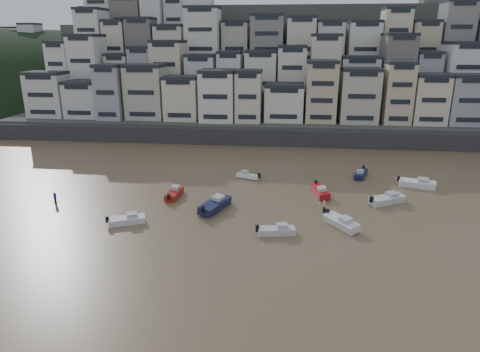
# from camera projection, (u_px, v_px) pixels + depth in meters

# --- Properties ---
(ground) EXTENTS (400.00, 400.00, 0.00)m
(ground) POSITION_uv_depth(u_px,v_px,m) (121.00, 341.00, 33.02)
(ground) COLOR brown
(ground) RESTS_ON ground
(harbor_wall) EXTENTS (140.00, 3.00, 3.50)m
(harbor_wall) POSITION_uv_depth(u_px,v_px,m) (276.00, 137.00, 92.91)
(harbor_wall) COLOR #38383A
(harbor_wall) RESTS_ON ground
(hillside) EXTENTS (141.04, 66.00, 50.00)m
(hillside) POSITION_uv_depth(u_px,v_px,m) (297.00, 71.00, 126.62)
(hillside) COLOR #4C4C47
(hillside) RESTS_ON ground
(headland) EXTENTS (216.00, 135.00, 53.33)m
(headland) POSITION_uv_depth(u_px,v_px,m) (18.00, 97.00, 170.59)
(headland) COLOR black
(headland) RESTS_ON ground
(boat_a) EXTENTS (5.07, 2.39, 1.33)m
(boat_a) POSITION_uv_depth(u_px,v_px,m) (277.00, 229.00, 50.84)
(boat_a) COLOR silver
(boat_a) RESTS_ON ground
(boat_b) EXTENTS (4.73, 5.62, 1.52)m
(boat_b) POSITION_uv_depth(u_px,v_px,m) (341.00, 221.00, 52.75)
(boat_b) COLOR silver
(boat_b) RESTS_ON ground
(boat_c) EXTENTS (4.34, 7.02, 1.82)m
(boat_c) POSITION_uv_depth(u_px,v_px,m) (215.00, 203.00, 58.09)
(boat_c) COLOR #141D41
(boat_c) RESTS_ON ground
(boat_d) EXTENTS (6.11, 4.67, 1.62)m
(boat_d) POSITION_uv_depth(u_px,v_px,m) (387.00, 198.00, 60.31)
(boat_d) COLOR silver
(boat_d) RESTS_ON ground
(boat_e) EXTENTS (2.91, 5.77, 1.50)m
(boat_e) POSITION_uv_depth(u_px,v_px,m) (320.00, 190.00, 63.53)
(boat_e) COLOR #A41419
(boat_e) RESTS_ON ground
(boat_f) EXTENTS (2.00, 5.39, 1.45)m
(boat_f) POSITION_uv_depth(u_px,v_px,m) (174.00, 192.00, 62.85)
(boat_f) COLOR #9E1B13
(boat_f) RESTS_ON ground
(boat_g) EXTENTS (6.22, 3.50, 1.61)m
(boat_g) POSITION_uv_depth(u_px,v_px,m) (417.00, 182.00, 66.84)
(boat_g) COLOR white
(boat_g) RESTS_ON ground
(boat_h) EXTENTS (4.53, 2.88, 1.18)m
(boat_h) POSITION_uv_depth(u_px,v_px,m) (248.00, 175.00, 71.19)
(boat_h) COLOR white
(boat_h) RESTS_ON ground
(boat_i) EXTENTS (3.24, 5.30, 1.38)m
(boat_i) POSITION_uv_depth(u_px,v_px,m) (361.00, 173.00, 71.87)
(boat_i) COLOR #131A3B
(boat_i) RESTS_ON ground
(boat_j) EXTENTS (5.17, 3.38, 1.34)m
(boat_j) POSITION_uv_depth(u_px,v_px,m) (127.00, 219.00, 53.71)
(boat_j) COLOR silver
(boat_j) RESTS_ON ground
(person_blue) EXTENTS (0.44, 0.44, 1.74)m
(person_blue) POSITION_uv_depth(u_px,v_px,m) (55.00, 198.00, 60.18)
(person_blue) COLOR #1E18BA
(person_blue) RESTS_ON ground
(person_pink) EXTENTS (0.44, 0.44, 1.74)m
(person_pink) POSITION_uv_depth(u_px,v_px,m) (324.00, 206.00, 57.17)
(person_pink) COLOR tan
(person_pink) RESTS_ON ground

